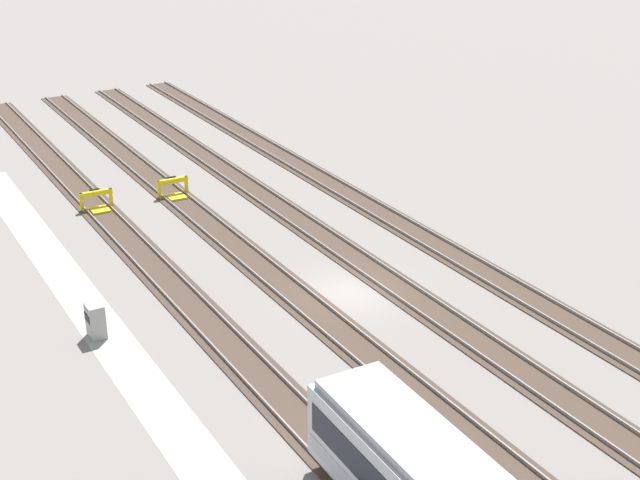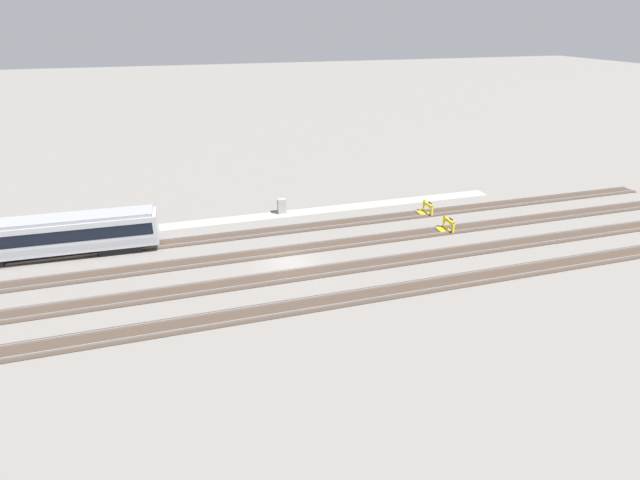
{
  "view_description": "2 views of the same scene",
  "coord_description": "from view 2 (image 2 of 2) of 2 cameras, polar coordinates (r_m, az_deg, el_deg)",
  "views": [
    {
      "loc": [
        32.86,
        -20.85,
        19.93
      ],
      "look_at": [
        -2.79,
        0.0,
        1.8
      ],
      "focal_mm": 50.0,
      "sensor_mm": 36.0,
      "label": 1
    },
    {
      "loc": [
        8.74,
        37.8,
        19.58
      ],
      "look_at": [
        -2.79,
        0.0,
        1.8
      ],
      "focal_mm": 28.0,
      "sensor_mm": 36.0,
      "label": 2
    }
  ],
  "objects": [
    {
      "name": "ground_plane",
      "position": [
        43.45,
        -3.52,
        -2.61
      ],
      "size": [
        400.0,
        400.0,
        0.0
      ],
      "primitive_type": "plane",
      "color": "gray"
    },
    {
      "name": "service_walkway",
      "position": [
        53.78,
        -6.44,
        2.72
      ],
      "size": [
        54.0,
        2.0,
        0.01
      ],
      "primitive_type": "cube",
      "color": "#9E9E93",
      "rests_on": "ground"
    },
    {
      "name": "rail_track_nearest",
      "position": [
        49.83,
        -5.49,
        1.03
      ],
      "size": [
        90.0,
        2.24,
        0.21
      ],
      "color": "#47382D",
      "rests_on": "ground"
    },
    {
      "name": "rail_track_near_inner",
      "position": [
        45.54,
        -4.24,
        -1.25
      ],
      "size": [
        90.0,
        2.24,
        0.21
      ],
      "color": "#47382D",
      "rests_on": "ground"
    },
    {
      "name": "rail_track_middle",
      "position": [
        41.36,
        -2.73,
        -3.99
      ],
      "size": [
        90.0,
        2.24,
        0.21
      ],
      "color": "#47382D",
      "rests_on": "ground"
    },
    {
      "name": "rail_track_far_inner",
      "position": [
        37.34,
        -0.87,
        -7.33
      ],
      "size": [
        90.0,
        2.24,
        0.21
      ],
      "color": "#47382D",
      "rests_on": "ground"
    },
    {
      "name": "subway_car_front_row_centre",
      "position": [
        49.49,
        -28.44,
        0.4
      ],
      "size": [
        18.06,
        3.27,
        3.7
      ],
      "color": "#ADAFB7",
      "rests_on": "ground"
    },
    {
      "name": "bumper_stop_nearest_track",
      "position": [
        55.23,
        12.01,
        3.48
      ],
      "size": [
        1.34,
        2.0,
        1.22
      ],
      "color": "yellow",
      "rests_on": "ground"
    },
    {
      "name": "bumper_stop_near_inner_track",
      "position": [
        51.26,
        14.25,
        1.6
      ],
      "size": [
        1.36,
        2.01,
        1.22
      ],
      "color": "yellow",
      "rests_on": "ground"
    },
    {
      "name": "electrical_cabinet",
      "position": [
        54.26,
        -4.4,
        3.9
      ],
      "size": [
        0.9,
        0.73,
        1.6
      ],
      "color": "#9E9E99",
      "rests_on": "ground"
    }
  ]
}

